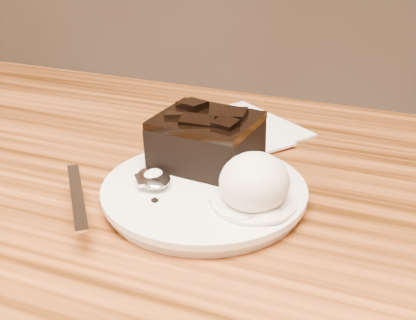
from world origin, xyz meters
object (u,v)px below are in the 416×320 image
at_px(plate, 204,194).
at_px(napkin, 234,129).
at_px(spoon, 154,179).
at_px(brownie, 207,143).
at_px(ice_cream_scoop, 254,182).

xyz_separation_m(plate, napkin, (-0.03, 0.18, -0.01)).
distance_m(spoon, napkin, 0.19).
height_order(brownie, napkin, brownie).
bearing_deg(brownie, plate, -70.66).
xyz_separation_m(brownie, spoon, (-0.03, -0.06, -0.02)).
relative_size(spoon, napkin, 1.25).
bearing_deg(plate, spoon, -163.19).
bearing_deg(brownie, napkin, 96.61).
relative_size(plate, spoon, 1.08).
height_order(plate, brownie, brownie).
bearing_deg(ice_cream_scoop, brownie, 138.78).
xyz_separation_m(brownie, ice_cream_scoop, (0.07, -0.06, -0.00)).
bearing_deg(plate, ice_cream_scoop, -15.06).
bearing_deg(napkin, brownie, -83.39).
xyz_separation_m(brownie, napkin, (-0.01, 0.13, -0.04)).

